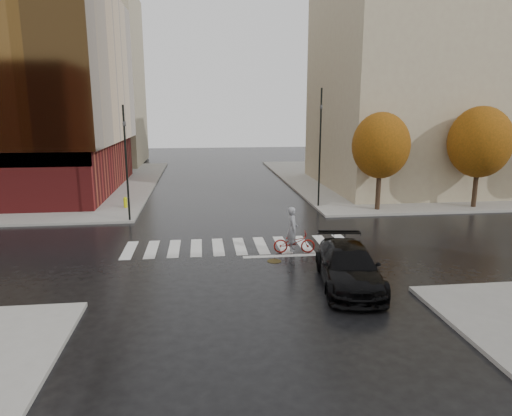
# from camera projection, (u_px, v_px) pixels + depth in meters

# --- Properties ---
(ground) EXTENTS (120.00, 120.00, 0.00)m
(ground) POSITION_uv_depth(u_px,v_px,m) (241.00, 249.00, 22.74)
(ground) COLOR black
(ground) RESTS_ON ground
(sidewalk_ne) EXTENTS (30.00, 30.00, 0.15)m
(sidewalk_ne) POSITION_uv_depth(u_px,v_px,m) (431.00, 178.00, 45.56)
(sidewalk_ne) COLOR gray
(sidewalk_ne) RESTS_ON ground
(crosswalk) EXTENTS (12.00, 3.00, 0.01)m
(crosswalk) POSITION_uv_depth(u_px,v_px,m) (240.00, 246.00, 23.22)
(crosswalk) COLOR silver
(crosswalk) RESTS_ON ground
(building_ne_tan) EXTENTS (16.00, 16.00, 18.00)m
(building_ne_tan) POSITION_uv_depth(u_px,v_px,m) (419.00, 81.00, 39.26)
(building_ne_tan) COLOR tan
(building_ne_tan) RESTS_ON sidewalk_ne
(building_nw_far) EXTENTS (14.00, 12.00, 20.00)m
(building_nw_far) POSITION_uv_depth(u_px,v_px,m) (80.00, 80.00, 54.54)
(building_nw_far) COLOR tan
(building_nw_far) RESTS_ON sidewalk_nw
(tree_ne_a) EXTENTS (3.80, 3.80, 6.50)m
(tree_ne_a) POSITION_uv_depth(u_px,v_px,m) (381.00, 146.00, 30.14)
(tree_ne_a) COLOR black
(tree_ne_a) RESTS_ON sidewalk_ne
(tree_ne_b) EXTENTS (4.20, 4.20, 6.89)m
(tree_ne_b) POSITION_uv_depth(u_px,v_px,m) (480.00, 142.00, 30.93)
(tree_ne_b) COLOR black
(tree_ne_b) RESTS_ON sidewalk_ne
(sedan) EXTENTS (2.97, 5.73, 1.59)m
(sedan) POSITION_uv_depth(u_px,v_px,m) (349.00, 266.00, 17.94)
(sedan) COLOR black
(sedan) RESTS_ON ground
(cyclist) EXTENTS (2.07, 0.93, 2.28)m
(cyclist) POSITION_uv_depth(u_px,v_px,m) (294.00, 237.00, 22.02)
(cyclist) COLOR maroon
(cyclist) RESTS_ON ground
(traffic_light_nw) EXTENTS (0.20, 0.17, 6.93)m
(traffic_light_nw) POSITION_uv_depth(u_px,v_px,m) (126.00, 156.00, 27.23)
(traffic_light_nw) COLOR black
(traffic_light_nw) RESTS_ON sidewalk_nw
(traffic_light_ne) EXTENTS (0.19, 0.22, 8.06)m
(traffic_light_ne) POSITION_uv_depth(u_px,v_px,m) (320.00, 139.00, 31.17)
(traffic_light_ne) COLOR black
(traffic_light_ne) RESTS_ON sidewalk_ne
(fire_hydrant) EXTENTS (0.27, 0.27, 0.75)m
(fire_hydrant) POSITION_uv_depth(u_px,v_px,m) (125.00, 202.00, 31.47)
(fire_hydrant) COLOR #BBC20B
(fire_hydrant) RESTS_ON sidewalk_nw
(manhole) EXTENTS (0.83, 0.83, 0.01)m
(manhole) POSITION_uv_depth(u_px,v_px,m) (274.00, 261.00, 20.96)
(manhole) COLOR #433718
(manhole) RESTS_ON ground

